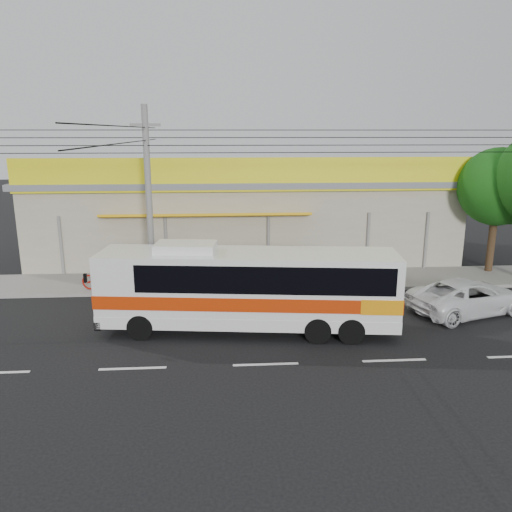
{
  "coord_description": "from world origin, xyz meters",
  "views": [
    {
      "loc": [
        -1.24,
        -16.37,
        6.9
      ],
      "look_at": [
        0.01,
        2.0,
        2.28
      ],
      "focal_mm": 35.0,
      "sensor_mm": 36.0,
      "label": 1
    }
  ],
  "objects_px": {
    "coach_bus": "(252,285)",
    "utility_pole": "(146,140)",
    "motorbike_red": "(103,279)",
    "white_car": "(468,297)",
    "tree_far": "(501,190)",
    "motorbike_dark": "(113,275)"
  },
  "relations": [
    {
      "from": "motorbike_dark",
      "to": "utility_pole",
      "type": "distance_m",
      "value": 6.38
    },
    {
      "from": "utility_pole",
      "to": "tree_far",
      "type": "relative_size",
      "value": 5.49
    },
    {
      "from": "coach_bus",
      "to": "motorbike_dark",
      "type": "xyz_separation_m",
      "value": [
        -5.94,
        5.31,
        -1.09
      ]
    },
    {
      "from": "coach_bus",
      "to": "tree_far",
      "type": "xyz_separation_m",
      "value": [
        12.31,
        6.48,
        2.49
      ]
    },
    {
      "from": "coach_bus",
      "to": "utility_pole",
      "type": "xyz_separation_m",
      "value": [
        -3.99,
        4.0,
        4.85
      ]
    },
    {
      "from": "motorbike_dark",
      "to": "tree_far",
      "type": "distance_m",
      "value": 18.64
    },
    {
      "from": "tree_far",
      "to": "motorbike_red",
      "type": "bearing_deg",
      "value": -174.27
    },
    {
      "from": "motorbike_red",
      "to": "tree_far",
      "type": "xyz_separation_m",
      "value": [
        18.54,
        1.86,
        3.51
      ]
    },
    {
      "from": "coach_bus",
      "to": "white_car",
      "type": "bearing_deg",
      "value": 14.89
    },
    {
      "from": "coach_bus",
      "to": "utility_pole",
      "type": "distance_m",
      "value": 7.45
    },
    {
      "from": "motorbike_dark",
      "to": "tree_far",
      "type": "xyz_separation_m",
      "value": [
        18.26,
        1.17,
        3.58
      ]
    },
    {
      "from": "motorbike_red",
      "to": "motorbike_dark",
      "type": "bearing_deg",
      "value": -8.99
    },
    {
      "from": "motorbike_dark",
      "to": "utility_pole",
      "type": "bearing_deg",
      "value": -110.16
    },
    {
      "from": "coach_bus",
      "to": "utility_pole",
      "type": "bearing_deg",
      "value": 141.63
    },
    {
      "from": "motorbike_dark",
      "to": "white_car",
      "type": "bearing_deg",
      "value": -92.2
    },
    {
      "from": "motorbike_red",
      "to": "tree_far",
      "type": "height_order",
      "value": "tree_far"
    },
    {
      "from": "motorbike_red",
      "to": "white_car",
      "type": "height_order",
      "value": "white_car"
    },
    {
      "from": "motorbike_dark",
      "to": "utility_pole",
      "type": "height_order",
      "value": "utility_pole"
    },
    {
      "from": "coach_bus",
      "to": "white_car",
      "type": "relative_size",
      "value": 2.19
    },
    {
      "from": "utility_pole",
      "to": "white_car",
      "type": "bearing_deg",
      "value": -12.61
    },
    {
      "from": "motorbike_red",
      "to": "white_car",
      "type": "relative_size",
      "value": 0.42
    },
    {
      "from": "motorbike_dark",
      "to": "motorbike_red",
      "type": "bearing_deg",
      "value": 171.55
    }
  ]
}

